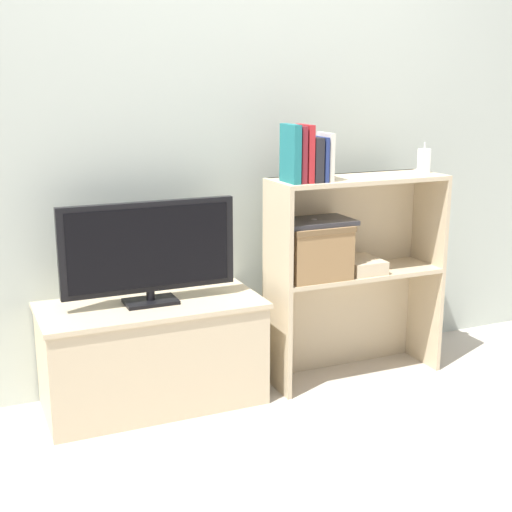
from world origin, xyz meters
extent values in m
plane|color=#BCB2A3|center=(0.00, 0.00, 0.00)|extent=(16.00, 16.00, 0.00)
cube|color=#B2BCB2|center=(0.00, 0.45, 1.20)|extent=(10.00, 0.05, 2.40)
cube|color=#CCB793|center=(-0.46, 0.21, 0.22)|extent=(0.92, 0.42, 0.44)
cube|color=#CCB793|center=(-0.46, 0.21, 0.45)|extent=(0.94, 0.44, 0.02)
cube|color=black|center=(-0.46, 0.21, 0.47)|extent=(0.22, 0.14, 0.02)
cylinder|color=black|center=(-0.46, 0.21, 0.49)|extent=(0.04, 0.04, 0.04)
cube|color=black|center=(-0.46, 0.21, 0.70)|extent=(0.74, 0.03, 0.38)
cube|color=black|center=(-0.46, 0.19, 0.70)|extent=(0.68, 0.00, 0.33)
cube|color=#CCB793|center=(0.10, 0.14, 0.26)|extent=(0.02, 0.28, 0.51)
cube|color=#CCB793|center=(0.91, 0.14, 0.26)|extent=(0.02, 0.28, 0.51)
cube|color=#CCB793|center=(0.50, 0.27, 0.26)|extent=(0.78, 0.02, 0.51)
cube|color=#CCB793|center=(0.50, 0.14, 0.50)|extent=(0.78, 0.28, 0.02)
cube|color=#CCB793|center=(0.10, 0.14, 0.73)|extent=(0.02, 0.28, 0.44)
cube|color=#CCB793|center=(0.91, 0.14, 0.73)|extent=(0.02, 0.28, 0.44)
cube|color=#CCB793|center=(0.50, 0.27, 0.73)|extent=(0.78, 0.02, 0.44)
cube|color=#CCB793|center=(0.50, 0.14, 0.94)|extent=(0.78, 0.28, 0.02)
cube|color=#1E7075|center=(0.14, 0.10, 1.07)|extent=(0.03, 0.14, 0.25)
cube|color=maroon|center=(0.18, 0.10, 1.07)|extent=(0.02, 0.13, 0.24)
cube|color=#B22328|center=(0.21, 0.10, 1.07)|extent=(0.03, 0.14, 0.24)
cube|color=#232328|center=(0.25, 0.10, 1.05)|extent=(0.04, 0.14, 0.19)
cube|color=navy|center=(0.28, 0.10, 1.05)|extent=(0.02, 0.14, 0.19)
cube|color=silver|center=(0.31, 0.10, 1.05)|extent=(0.02, 0.13, 0.21)
cube|color=white|center=(0.86, 0.14, 1.01)|extent=(0.05, 0.04, 0.11)
cylinder|color=silver|center=(0.86, 0.14, 1.08)|extent=(0.01, 0.01, 0.03)
cube|color=#937047|center=(0.27, 0.12, 0.63)|extent=(0.28, 0.24, 0.24)
cube|color=brown|center=(0.27, 0.12, 0.74)|extent=(0.29, 0.25, 0.02)
cube|color=#2D2D33|center=(0.27, 0.12, 0.77)|extent=(0.34, 0.21, 0.02)
cylinder|color=#99999E|center=(0.27, 0.12, 0.78)|extent=(0.02, 0.02, 0.00)
cube|color=beige|center=(0.52, 0.12, 0.54)|extent=(0.17, 0.21, 0.06)
camera|label=1|loc=(-1.19, -2.60, 1.38)|focal=50.00mm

